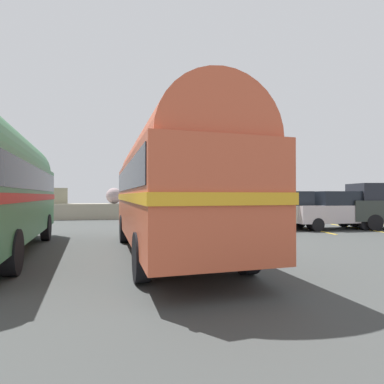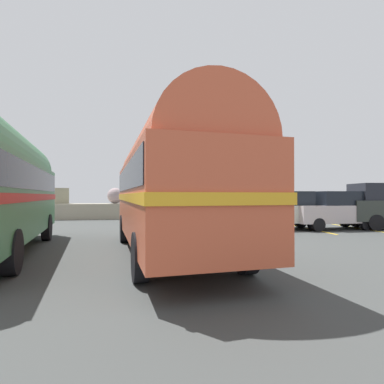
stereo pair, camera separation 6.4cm
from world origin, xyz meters
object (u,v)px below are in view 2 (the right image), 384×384
(parked_car_nearest, at_px, (283,210))
(vintage_coach, at_px, (169,182))
(lamp_post, at_px, (230,168))
(parked_car_middle, at_px, (334,210))

(parked_car_nearest, bearing_deg, vintage_coach, 135.23)
(vintage_coach, xyz_separation_m, lamp_post, (4.15, 8.74, 1.27))
(lamp_post, bearing_deg, parked_car_nearest, -59.68)
(parked_car_middle, height_order, lamp_post, lamp_post)
(parked_car_middle, xyz_separation_m, lamp_post, (-4.30, 3.47, 2.35))
(vintage_coach, bearing_deg, parked_car_middle, 24.11)
(vintage_coach, height_order, parked_car_nearest, vintage_coach)
(vintage_coach, relative_size, parked_car_middle, 2.12)
(parked_car_nearest, xyz_separation_m, lamp_post, (-1.82, 3.12, 2.35))
(parked_car_nearest, relative_size, lamp_post, 0.71)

